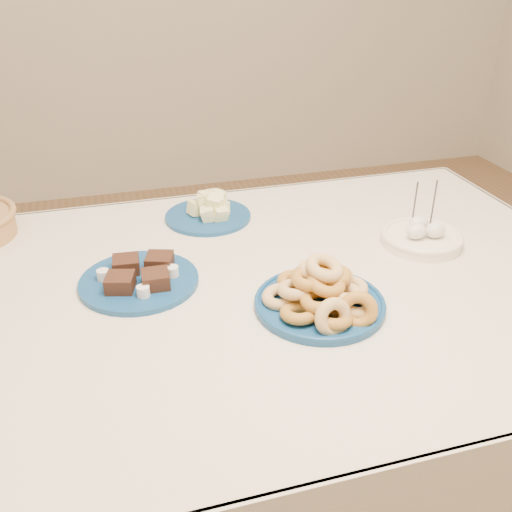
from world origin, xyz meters
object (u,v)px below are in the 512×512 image
egg_bowl (422,237)px  donut_platter (322,295)px  brownie_plate (140,278)px  candle_holder (420,231)px  dining_table (250,323)px  melon_plate (210,210)px

egg_bowl → donut_platter: bearing=-150.4°
donut_platter → brownie_plate: (-0.36, 0.21, -0.02)m
candle_holder → donut_platter: bearing=-146.7°
brownie_plate → egg_bowl: (0.71, -0.01, 0.01)m
dining_table → egg_bowl: egg_bowl is taller
dining_table → egg_bowl: (0.47, 0.07, 0.13)m
donut_platter → candle_holder: bearing=33.3°
melon_plate → egg_bowl: melon_plate is taller
brownie_plate → egg_bowl: size_ratio=1.27×
melon_plate → candle_holder: candle_holder is taller
donut_platter → egg_bowl: size_ratio=1.29×
donut_platter → brownie_plate: 0.41m
dining_table → brownie_plate: size_ratio=6.13×
dining_table → candle_holder: bearing=12.8°
donut_platter → candle_holder: (0.38, 0.25, -0.02)m
melon_plate → brownie_plate: bearing=-127.1°
brownie_plate → candle_holder: size_ratio=1.81×
brownie_plate → egg_bowl: bearing=-0.4°
melon_plate → egg_bowl: 0.57m
brownie_plate → candle_holder: (0.74, 0.04, -0.00)m
dining_table → melon_plate: melon_plate is taller
dining_table → brownie_plate: brownie_plate is taller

